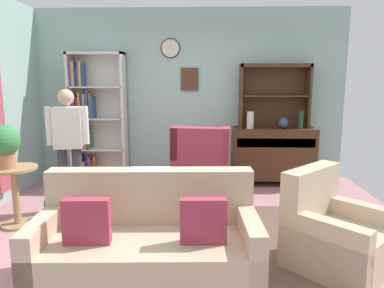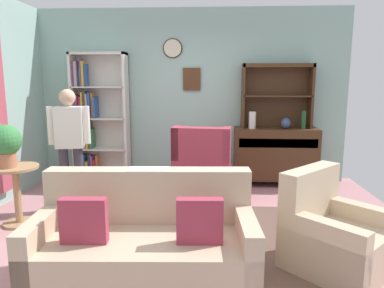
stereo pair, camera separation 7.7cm
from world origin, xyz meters
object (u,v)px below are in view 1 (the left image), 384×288
potted_plant_small (54,205)px  vase_round (284,123)px  sideboard_hutch (274,87)px  bottle_wine (301,120)px  bookshelf (93,120)px  plant_stand (15,190)px  person_reading (68,141)px  sideboard (273,153)px  wingback_chair (202,172)px  couch_floral (148,246)px  potted_plant_large (3,143)px  armchair_floral (334,236)px  coffee_table (151,209)px  vase_tall (250,120)px  book_stack (141,198)px

potted_plant_small → vase_round: bearing=27.2°
sideboard_hutch → bottle_wine: (0.39, -0.20, -0.50)m
vase_round → bottle_wine: bearing=-4.9°
bookshelf → plant_stand: (-0.34, -1.90, -0.59)m
bottle_wine → person_reading: (-3.22, -1.18, -0.15)m
sideboard → wingback_chair: bearing=-145.8°
bottle_wine → person_reading: person_reading is taller
wingback_chair → plant_stand: wingback_chair is taller
vase_round → wingback_chair: (-1.27, -0.71, -0.62)m
couch_floral → wingback_chair: wingback_chair is taller
potted_plant_large → wingback_chair: bearing=26.5°
wingback_chair → armchair_floral: bearing=-56.7°
couch_floral → coffee_table: 0.75m
vase_tall → vase_round: vase_tall is taller
person_reading → bookshelf: bearing=94.0°
vase_round → bottle_wine: bottle_wine is taller
armchair_floral → sideboard: bearing=91.6°
sideboard → couch_floral: 3.32m
vase_round → potted_plant_small: bearing=-152.8°
vase_round → sideboard_hutch: bearing=126.5°
bookshelf → armchair_floral: size_ratio=1.94×
vase_tall → person_reading: bearing=-153.9°
vase_round → couch_floral: (-1.69, -2.86, -0.69)m
vase_round → person_reading: 3.19m
potted_plant_small → potted_plant_large: bearing=-150.0°
potted_plant_small → vase_tall: bearing=31.5°
armchair_floral → person_reading: 3.26m
sideboard_hutch → vase_round: bearing=-53.5°
vase_tall → coffee_table: size_ratio=0.33×
armchair_floral → wingback_chair: (-1.22, 1.85, 0.09)m
coffee_table → bookshelf: bearing=119.4°
potted_plant_large → book_stack: bearing=-10.1°
bottle_wine → armchair_floral: size_ratio=0.26×
book_stack → person_reading: bearing=140.8°
potted_plant_large → potted_plant_small: 0.93m
sideboard → potted_plant_large: potted_plant_large is taller
armchair_floral → vase_tall: bearing=100.4°
bottle_wine → plant_stand: bottle_wine is taller
plant_stand → armchair_floral: bearing=-13.6°
plant_stand → person_reading: person_reading is taller
potted_plant_small → plant_stand: bearing=-151.7°
sideboard → vase_tall: bearing=-168.4°
sideboard_hutch → bottle_wine: sideboard_hutch is taller
bookshelf → potted_plant_large: bearing=-101.7°
sideboard → plant_stand: bearing=-150.9°
bookshelf → couch_floral: size_ratio=1.14×
person_reading → coffee_table: person_reading is taller
sideboard_hutch → book_stack: (-1.76, -2.25, -1.10)m
book_stack → sideboard_hutch: bearing=52.1°
bookshelf → potted_plant_small: bookshelf is taller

